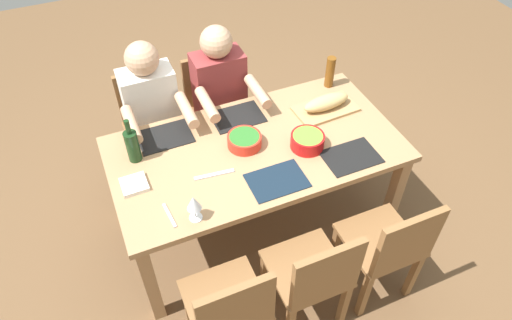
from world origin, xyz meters
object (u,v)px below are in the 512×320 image
object	(u,v)px
serving_bowl_salad	(307,140)
cutting_board	(325,109)
chair_far_left	(152,122)
chair_far_center	(215,105)
wine_bottle	(132,145)
chair_near_left	(230,309)
bread_loaf	(326,102)
chair_near_right	(390,246)
dining_table	(256,157)
napkin_stack	(134,185)
wine_glass	(194,204)
beer_bottle	(330,72)
serving_bowl_greens	(244,140)
diner_far_left	(154,114)
chair_near_center	(314,276)
diner_far_center	(222,96)

from	to	relation	value
serving_bowl_salad	cutting_board	distance (m)	0.37
chair_far_left	cutting_board	bearing A→B (deg)	-32.07
chair_far_center	wine_bottle	xyz separation A→B (m)	(-0.68, -0.60, 0.37)
chair_near_left	chair_far_left	size ratio (longest dim) A/B	1.00
cutting_board	bread_loaf	world-z (taller)	bread_loaf
bread_loaf	chair_near_right	bearing A→B (deg)	-94.50
chair_near_left	chair_far_center	size ratio (longest dim) A/B	1.00
dining_table	napkin_stack	world-z (taller)	napkin_stack
wine_glass	chair_near_right	bearing A→B (deg)	-23.20
beer_bottle	wine_glass	size ratio (longest dim) A/B	1.33
chair_far_center	cutting_board	size ratio (longest dim) A/B	2.12
chair_far_left	chair_far_center	bearing A→B (deg)	0.00
chair_far_center	chair_far_left	bearing A→B (deg)	180.00
chair_far_left	chair_near_right	xyz separation A→B (m)	(0.95, -1.56, 0.00)
dining_table	napkin_stack	size ratio (longest dim) A/B	12.32
wine_bottle	chair_near_right	bearing A→B (deg)	-39.80
chair_near_right	serving_bowl_greens	distance (m)	1.02
bread_loaf	serving_bowl_greens	bearing A→B (deg)	-170.92
serving_bowl_salad	diner_far_left	bearing A→B (deg)	136.78
chair_near_center	wine_bottle	world-z (taller)	wine_bottle
dining_table	bread_loaf	xyz separation A→B (m)	(0.55, 0.14, 0.15)
chair_near_right	beer_bottle	xyz separation A→B (m)	(0.22, 1.14, 0.37)
diner_far_left	serving_bowl_salad	world-z (taller)	diner_far_left
bread_loaf	diner_far_left	bearing A→B (deg)	155.93
chair_far_left	wine_glass	distance (m)	1.20
chair_near_left	serving_bowl_greens	bearing A→B (deg)	63.02
chair_near_left	serving_bowl_salad	world-z (taller)	chair_near_left
diner_far_left	napkin_stack	size ratio (longest dim) A/B	8.57
serving_bowl_salad	serving_bowl_greens	distance (m)	0.37
chair_far_left	wine_glass	bearing A→B (deg)	-90.92
serving_bowl_greens	cutting_board	distance (m)	0.61
beer_bottle	wine_bottle	bearing A→B (deg)	-172.46
chair_near_right	diner_far_center	distance (m)	1.47
chair_near_center	wine_bottle	xyz separation A→B (m)	(-0.68, 0.96, 0.37)
dining_table	beer_bottle	bearing A→B (deg)	27.67
dining_table	bread_loaf	world-z (taller)	bread_loaf
diner_far_center	beer_bottle	world-z (taller)	diner_far_center
serving_bowl_salad	serving_bowl_greens	world-z (taller)	serving_bowl_salad
beer_bottle	napkin_stack	xyz separation A→B (m)	(-1.43, -0.39, -0.10)
serving_bowl_greens	bread_loaf	distance (m)	0.61
dining_table	serving_bowl_greens	distance (m)	0.15
chair_near_center	napkin_stack	xyz separation A→B (m)	(-0.73, 0.76, 0.27)
chair_far_left	diner_far_left	world-z (taller)	diner_far_left
chair_far_center	wine_bottle	distance (m)	0.97
diner_far_center	serving_bowl_salad	distance (m)	0.77
diner_far_center	cutting_board	world-z (taller)	diner_far_center
beer_bottle	cutting_board	bearing A→B (deg)	-123.49
wine_bottle	diner_far_left	bearing A→B (deg)	63.52
wine_bottle	wine_glass	xyz separation A→B (m)	(0.19, -0.55, 0.01)
wine_glass	napkin_stack	size ratio (longest dim) A/B	1.19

